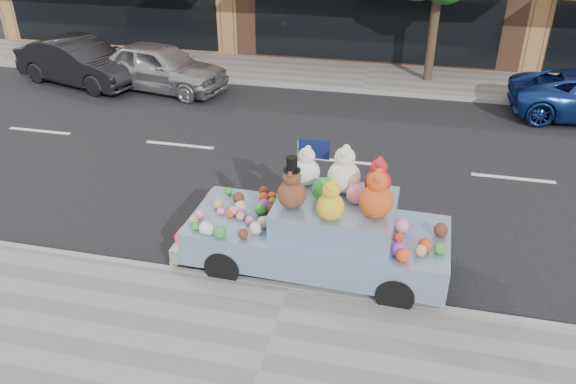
# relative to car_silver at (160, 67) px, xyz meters

# --- Properties ---
(ground) EXTENTS (120.00, 120.00, 0.00)m
(ground) POSITION_rel_car_silver_xyz_m (6.23, -3.91, -0.74)
(ground) COLOR black
(ground) RESTS_ON ground
(near_sidewalk) EXTENTS (60.00, 3.00, 0.12)m
(near_sidewalk) POSITION_rel_car_silver_xyz_m (6.23, -10.41, -0.68)
(near_sidewalk) COLOR gray
(near_sidewalk) RESTS_ON ground
(far_sidewalk) EXTENTS (60.00, 3.00, 0.12)m
(far_sidewalk) POSITION_rel_car_silver_xyz_m (6.23, 2.59, -0.68)
(far_sidewalk) COLOR gray
(far_sidewalk) RESTS_ON ground
(near_kerb) EXTENTS (60.00, 0.12, 0.13)m
(near_kerb) POSITION_rel_car_silver_xyz_m (6.23, -8.91, -0.68)
(near_kerb) COLOR gray
(near_kerb) RESTS_ON ground
(far_kerb) EXTENTS (60.00, 0.12, 0.13)m
(far_kerb) POSITION_rel_car_silver_xyz_m (6.23, 1.09, -0.68)
(far_kerb) COLOR gray
(far_kerb) RESTS_ON ground
(car_silver) EXTENTS (4.60, 2.53, 1.48)m
(car_silver) POSITION_rel_car_silver_xyz_m (0.00, 0.00, 0.00)
(car_silver) COLOR #A09FA4
(car_silver) RESTS_ON ground
(car_dark) EXTENTS (4.71, 2.75, 1.47)m
(car_dark) POSITION_rel_car_silver_xyz_m (-2.76, -0.06, -0.01)
(car_dark) COLOR black
(car_dark) RESTS_ON ground
(art_car) EXTENTS (4.53, 1.87, 2.22)m
(art_car) POSITION_rel_car_silver_xyz_m (6.57, -8.15, 0.06)
(art_car) COLOR black
(art_car) RESTS_ON ground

